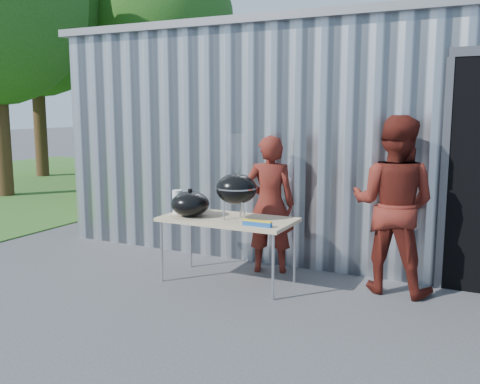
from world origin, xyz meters
The scene contains 13 objects.
ground centered at (0.00, 0.00, 0.00)m, with size 80.00×80.00×0.00m, color #414143.
building centered at (0.92, 4.59, 1.54)m, with size 8.20×6.20×3.10m.
grass_patch centered at (-9.00, 6.00, 0.01)m, with size 10.00×12.00×0.02m, color #2D591E.
tree_mid centered at (-9.50, 7.00, 4.90)m, with size 4.54×4.54×7.52m.
tree_far centered at (-6.50, 9.00, 4.42)m, with size 4.10×4.10×6.79m.
folding_table centered at (-0.12, 0.82, 0.71)m, with size 1.50×0.75×0.75m.
kettle_grill centered at (-0.01, 0.81, 1.17)m, with size 0.46×0.46×0.94m.
grill_lid centered at (-0.55, 0.72, 0.89)m, with size 0.44×0.44×0.32m.
paper_towels centered at (-0.76, 0.77, 0.89)m, with size 0.12×0.12×0.28m, color white.
white_tub centered at (-0.67, 1.00, 0.80)m, with size 0.20×0.15×0.10m, color white.
foil_box centered at (0.35, 0.57, 0.78)m, with size 0.32×0.05×0.06m.
person_cook centered at (0.14, 1.41, 0.83)m, with size 0.61×0.40×1.66m, color maroon.
person_bystander centered at (1.60, 1.35, 0.95)m, with size 0.93×0.72×1.90m, color maroon.
Camera 1 is at (2.62, -4.41, 1.97)m, focal length 40.00 mm.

